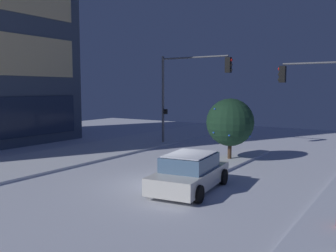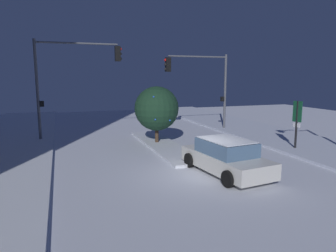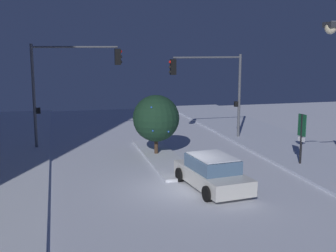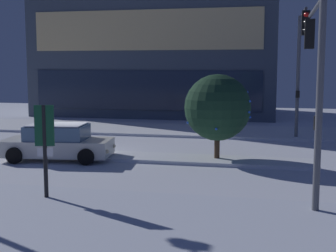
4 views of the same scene
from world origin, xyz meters
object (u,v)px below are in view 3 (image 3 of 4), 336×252
traffic_light_corner_far_right (68,76)px  traffic_light_corner_near_right (212,81)px  car_near (212,173)px  decorated_tree_median (156,118)px  parking_info_sign (302,133)px

traffic_light_corner_far_right → traffic_light_corner_near_right: (-0.06, -9.29, -0.46)m
car_near → decorated_tree_median: decorated_tree_median is taller
parking_info_sign → decorated_tree_median: size_ratio=0.78×
car_near → traffic_light_corner_near_right: bearing=-26.4°
traffic_light_corner_far_right → parking_info_sign: bearing=-32.7°
traffic_light_corner_far_right → decorated_tree_median: bearing=-35.8°
parking_info_sign → car_near: bearing=10.9°
car_near → traffic_light_corner_near_right: traffic_light_corner_near_right is taller
parking_info_sign → decorated_tree_median: (4.07, 6.91, 0.44)m
car_near → parking_info_sign: bearing=-74.5°
traffic_light_corner_far_right → decorated_tree_median: size_ratio=1.81×
car_near → traffic_light_corner_far_right: traffic_light_corner_far_right is taller
parking_info_sign → traffic_light_corner_far_right: bearing=-44.2°
traffic_light_corner_near_right → decorated_tree_median: size_ratio=1.62×
car_near → traffic_light_corner_near_right: size_ratio=0.81×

